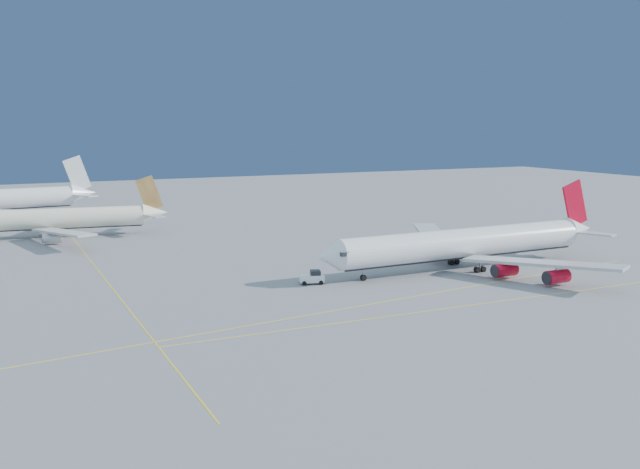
# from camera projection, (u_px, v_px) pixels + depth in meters

# --- Properties ---
(ground) EXTENTS (500.00, 500.00, 0.00)m
(ground) POSITION_uv_depth(u_px,v_px,m) (375.00, 292.00, 120.95)
(ground) COLOR slate
(ground) RESTS_ON ground
(taxiway_lines) EXTENTS (118.86, 140.00, 0.02)m
(taxiway_lines) POSITION_uv_depth(u_px,v_px,m) (281.00, 293.00, 120.41)
(taxiway_lines) COLOR yellow
(taxiway_lines) RESTS_ON ground
(airliner_virgin) EXTENTS (66.74, 59.98, 16.47)m
(airliner_virgin) POSITION_uv_depth(u_px,v_px,m) (469.00, 243.00, 139.87)
(airliner_virgin) COLOR white
(airliner_virgin) RESTS_ON ground
(airliner_etihad) EXTENTS (57.21, 52.44, 14.94)m
(airliner_etihad) POSITION_uv_depth(u_px,v_px,m) (52.00, 219.00, 177.11)
(airliner_etihad) COLOR #F0E9CD
(airliner_etihad) RESTS_ON ground
(pushback_tug) EXTENTS (4.74, 3.58, 2.43)m
(pushback_tug) POSITION_uv_depth(u_px,v_px,m) (312.00, 278.00, 127.03)
(pushback_tug) COLOR white
(pushback_tug) RESTS_ON ground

